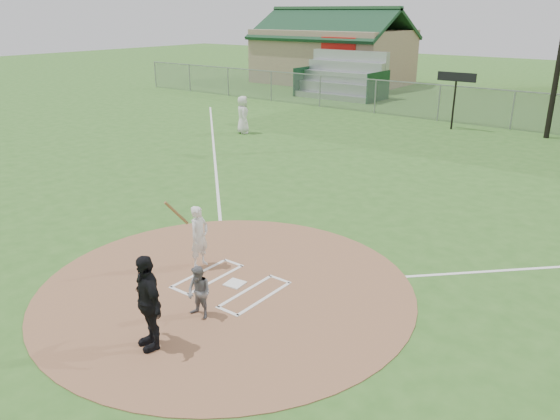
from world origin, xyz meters
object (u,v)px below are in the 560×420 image
Objects in this scene: catcher at (199,292)px; umpire at (148,302)px; ondeck_player at (243,115)px; batter_at_plate at (199,236)px; home_plate at (235,284)px.

catcher is 0.60× the size of umpire.
catcher is 0.59× the size of ondeck_player.
catcher is 0.62× the size of batter_at_plate.
catcher reaches higher than home_plate.
catcher is at bearing 110.81° from umpire.
umpire is at bearing -81.95° from home_plate.
ondeck_player is 1.05× the size of batter_at_plate.
catcher is 1.33m from umpire.
batter_at_plate reaches higher than home_plate.
umpire is 18.85m from ondeck_player.
umpire is 1.04× the size of batter_at_plate.
umpire is 0.98× the size of ondeck_player.
ondeck_player is at bearing 126.57° from catcher.
home_plate is at bearing 118.52° from umpire.
batter_at_plate is at bearing 171.88° from ondeck_player.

